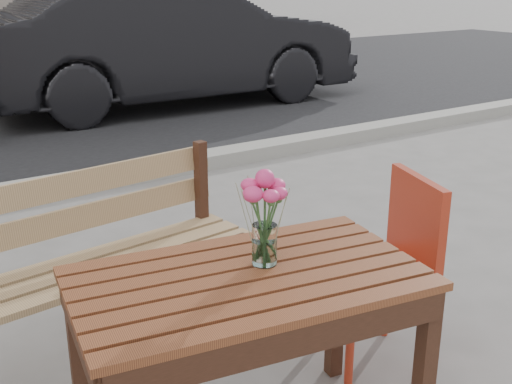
{
  "coord_description": "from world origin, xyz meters",
  "views": [
    {
      "loc": [
        -1.0,
        -1.66,
        1.59
      ],
      "look_at": [
        0.08,
        -0.03,
        0.92
      ],
      "focal_mm": 45.0,
      "sensor_mm": 36.0,
      "label": 1
    }
  ],
  "objects_px": {
    "main_table": "(248,306)",
    "parked_car": "(170,42)",
    "red_chair": "(390,258)",
    "main_vase": "(265,206)"
  },
  "relations": [
    {
      "from": "red_chair",
      "to": "parked_car",
      "type": "bearing_deg",
      "value": 179.75
    },
    {
      "from": "main_table",
      "to": "parked_car",
      "type": "relative_size",
      "value": 0.26
    },
    {
      "from": "main_table",
      "to": "parked_car",
      "type": "bearing_deg",
      "value": 74.96
    },
    {
      "from": "red_chair",
      "to": "parked_car",
      "type": "xyz_separation_m",
      "value": [
        1.76,
        5.61,
        0.3
      ]
    },
    {
      "from": "red_chair",
      "to": "main_vase",
      "type": "bearing_deg",
      "value": -62.64
    },
    {
      "from": "main_table",
      "to": "main_vase",
      "type": "relative_size",
      "value": 3.72
    },
    {
      "from": "red_chair",
      "to": "parked_car",
      "type": "distance_m",
      "value": 5.89
    },
    {
      "from": "main_vase",
      "to": "parked_car",
      "type": "height_order",
      "value": "parked_car"
    },
    {
      "from": "main_table",
      "to": "parked_car",
      "type": "distance_m",
      "value": 6.32
    },
    {
      "from": "main_table",
      "to": "parked_car",
      "type": "height_order",
      "value": "parked_car"
    }
  ]
}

